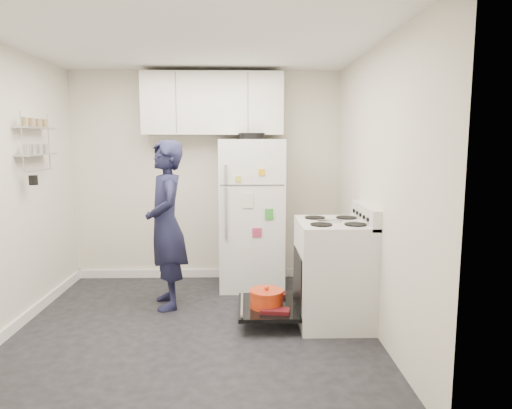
{
  "coord_description": "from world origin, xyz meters",
  "views": [
    {
      "loc": [
        0.45,
        -3.92,
        1.68
      ],
      "look_at": [
        0.57,
        0.58,
        1.05
      ],
      "focal_mm": 32.0,
      "sensor_mm": 36.0,
      "label": 1
    }
  ],
  "objects_px": {
    "refrigerator": "(252,213)",
    "person": "(166,225)",
    "open_oven_door": "(267,302)",
    "electric_range": "(332,273)"
  },
  "relations": [
    {
      "from": "refrigerator",
      "to": "person",
      "type": "relative_size",
      "value": 1.05
    },
    {
      "from": "open_oven_door",
      "to": "person",
      "type": "distance_m",
      "value": 1.28
    },
    {
      "from": "open_oven_door",
      "to": "electric_range",
      "type": "bearing_deg",
      "value": 1.88
    },
    {
      "from": "electric_range",
      "to": "refrigerator",
      "type": "height_order",
      "value": "refrigerator"
    },
    {
      "from": "electric_range",
      "to": "open_oven_door",
      "type": "distance_m",
      "value": 0.66
    },
    {
      "from": "electric_range",
      "to": "open_oven_door",
      "type": "height_order",
      "value": "electric_range"
    },
    {
      "from": "electric_range",
      "to": "person",
      "type": "distance_m",
      "value": 1.7
    },
    {
      "from": "open_oven_door",
      "to": "person",
      "type": "xyz_separation_m",
      "value": [
        -1.0,
        0.47,
        0.65
      ]
    },
    {
      "from": "electric_range",
      "to": "person",
      "type": "height_order",
      "value": "person"
    },
    {
      "from": "open_oven_door",
      "to": "refrigerator",
      "type": "relative_size",
      "value": 0.4
    }
  ]
}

